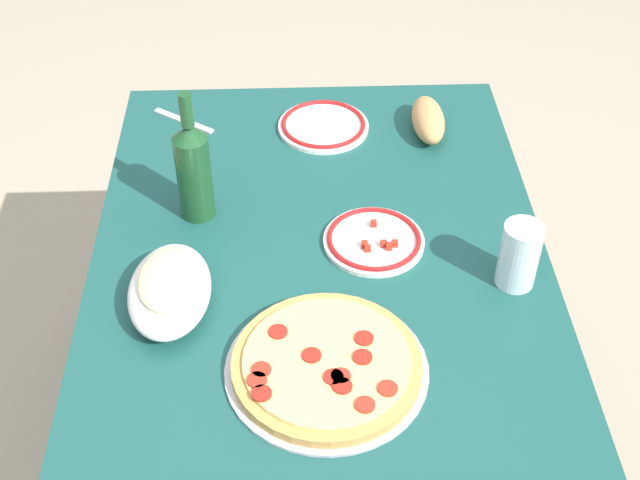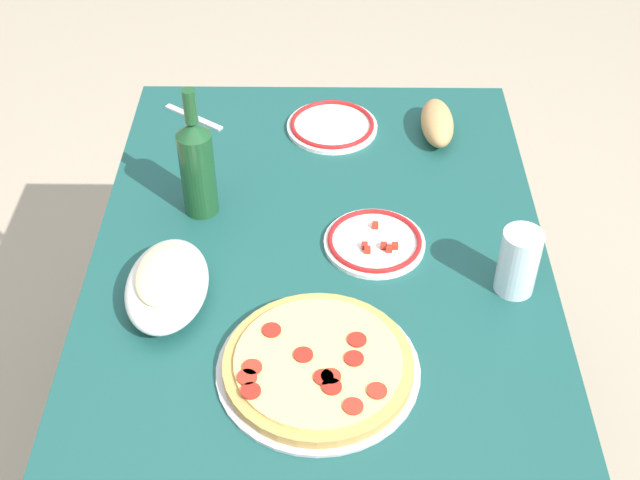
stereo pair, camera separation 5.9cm
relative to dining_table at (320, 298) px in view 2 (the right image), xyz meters
name	(u,v)px [view 2 (the right image)]	position (x,y,z in m)	size (l,w,h in m)	color
ground_plane	(320,470)	(0.00, 0.00, -0.63)	(8.00, 8.00, 0.00)	tan
dining_table	(320,298)	(0.00, 0.00, 0.00)	(1.20, 0.89, 0.76)	#194C47
pepperoni_pizza	(318,365)	(-0.30, 0.00, 0.15)	(0.35, 0.35, 0.03)	#B7B7BC
baked_pasta_dish	(167,283)	(-0.13, 0.28, 0.17)	(0.24, 0.15, 0.08)	white
wine_bottle	(197,165)	(0.13, 0.25, 0.25)	(0.07, 0.07, 0.29)	#194723
water_glass	(518,262)	(-0.10, -0.36, 0.20)	(0.07, 0.07, 0.13)	silver
side_plate_near	(332,126)	(0.42, -0.02, 0.14)	(0.21, 0.21, 0.02)	white
side_plate_far	(375,242)	(0.02, -0.11, 0.14)	(0.20, 0.20, 0.02)	white
bread_loaf	(437,123)	(0.40, -0.26, 0.16)	(0.17, 0.07, 0.07)	tan
fork_left	(194,117)	(0.46, 0.30, 0.13)	(0.17, 0.02, 0.01)	#B7B7BC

